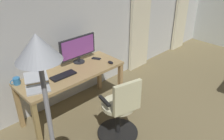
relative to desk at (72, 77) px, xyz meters
The scene contains 12 objects.
back_room_partition 1.53m from the desk, 160.98° to the right, with size 6.24×0.10×2.56m, color silver.
curtain_left_panel 3.53m from the desk, behind, with size 0.46×0.06×2.22m, color beige.
curtain_right_panel 2.01m from the desk, 169.91° to the right, with size 0.54×0.06×2.22m, color beige.
desk is the anchor object (origin of this frame).
office_chair 0.90m from the desk, 97.96° to the left, with size 0.56×0.56×0.94m.
computer_monitor 0.47m from the desk, 145.64° to the right, with size 0.63×0.18×0.41m.
computer_keyboard 0.19m from the desk, 10.52° to the left, with size 0.36×0.14×0.02m, color black.
laptop 0.58m from the desk, ahead, with size 0.39×0.42×0.16m.
computer_mouse 0.63m from the desk, 161.63° to the left, with size 0.06×0.10×0.04m, color black.
cell_phone_face_up 0.56m from the desk, behind, with size 0.07×0.14×0.01m, color black.
mug_tea 0.76m from the desk, 16.94° to the right, with size 0.13×0.09×0.09m.
floor_lamp 1.99m from the desk, 51.98° to the left, with size 0.28×0.28×1.92m.
Camera 1 is at (2.92, -0.37, 2.31)m, focal length 37.10 mm.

